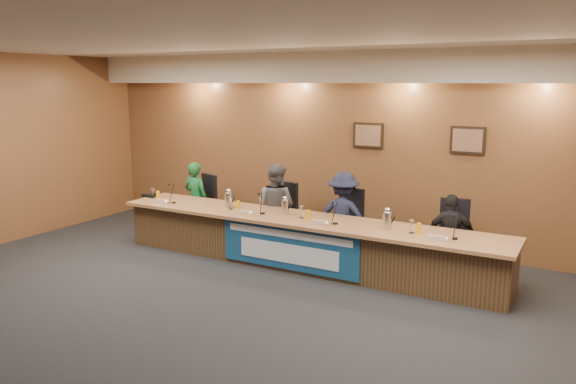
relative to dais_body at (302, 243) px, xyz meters
name	(u,v)px	position (x,y,z in m)	size (l,w,h in m)	color
floor	(203,324)	(0.00, -2.40, -0.35)	(10.00, 10.00, 0.00)	black
ceiling	(194,34)	(0.00, -2.40, 2.85)	(10.00, 8.00, 0.04)	silver
wall_back	(346,149)	(0.00, 1.60, 1.25)	(10.00, 0.04, 3.20)	brown
soffit	(342,67)	(0.00, 1.35, 2.60)	(10.00, 0.50, 0.50)	beige
dais_body	(302,243)	(0.00, 0.00, 0.00)	(6.00, 0.80, 0.70)	#4B341D
dais_top	(300,219)	(0.00, -0.05, 0.38)	(6.10, 0.95, 0.05)	#94643E
banner	(288,248)	(0.00, -0.41, 0.03)	(2.20, 0.02, 0.65)	navy
banner_text_upper	(288,235)	(0.00, -0.43, 0.23)	(2.00, 0.01, 0.10)	silver
banner_text_lower	(288,254)	(0.00, -0.43, -0.05)	(1.60, 0.01, 0.28)	silver
wall_photo_left	(368,135)	(0.40, 1.57, 1.50)	(0.52, 0.04, 0.42)	black
wall_photo_right	(468,140)	(2.00, 1.57, 1.50)	(0.52, 0.04, 0.42)	black
panelist_a	(196,199)	(-2.46, 0.58, 0.31)	(0.48, 0.32, 1.33)	#124F24
panelist_b	(276,206)	(-0.80, 0.58, 0.36)	(0.69, 0.54, 1.42)	#525258
panelist_c	(343,216)	(0.41, 0.58, 0.34)	(0.89, 0.51, 1.37)	#161A33
panelist_d	(451,236)	(2.06, 0.58, 0.25)	(0.70, 0.29, 1.19)	black
office_chair_a	(200,208)	(-2.46, 0.68, 0.13)	(0.48, 0.48, 0.08)	black
office_chair_b	(279,219)	(-0.80, 0.68, 0.13)	(0.48, 0.48, 0.08)	black
office_chair_c	(346,228)	(0.41, 0.68, 0.13)	(0.48, 0.48, 0.08)	black
office_chair_d	(452,242)	(2.06, 0.68, 0.13)	(0.48, 0.48, 0.08)	black
nameplate_a	(160,201)	(-2.49, -0.32, 0.45)	(0.24, 0.06, 0.09)	white
microphone_a	(174,203)	(-2.30, -0.19, 0.41)	(0.07, 0.07, 0.02)	black
juice_glass_a	(158,195)	(-2.72, -0.10, 0.47)	(0.06, 0.06, 0.15)	#E89F0D
water_glass_a	(153,193)	(-2.87, -0.06, 0.49)	(0.08, 0.08, 0.18)	silver
nameplate_b	(243,212)	(-0.84, -0.32, 0.45)	(0.24, 0.06, 0.09)	white
microphone_b	(263,213)	(-0.61, -0.12, 0.41)	(0.07, 0.07, 0.02)	black
juice_glass_b	(238,206)	(-1.08, -0.10, 0.47)	(0.06, 0.06, 0.15)	#E89F0D
water_glass_b	(231,204)	(-1.22, -0.10, 0.49)	(0.08, 0.08, 0.18)	silver
nameplate_c	(318,222)	(0.42, -0.32, 0.45)	(0.24, 0.06, 0.09)	white
microphone_c	(335,223)	(0.61, -0.15, 0.41)	(0.07, 0.07, 0.02)	black
juice_glass_c	(308,215)	(0.17, -0.14, 0.47)	(0.06, 0.06, 0.15)	#E89F0D
water_glass_c	(301,212)	(0.02, -0.07, 0.49)	(0.08, 0.08, 0.18)	silver
nameplate_d	(437,238)	(2.08, -0.30, 0.45)	(0.24, 0.06, 0.09)	white
microphone_d	(455,239)	(2.26, -0.11, 0.41)	(0.07, 0.07, 0.02)	black
juice_glass_d	(419,229)	(1.79, -0.10, 0.47)	(0.06, 0.06, 0.15)	#E89F0D
water_glass_d	(412,227)	(1.69, -0.10, 0.49)	(0.08, 0.08, 0.18)	silver
carafe_left	(229,200)	(-1.32, 0.00, 0.52)	(0.13, 0.13, 0.24)	silver
carafe_mid	(285,207)	(-0.29, 0.01, 0.51)	(0.11, 0.11, 0.23)	silver
carafe_right	(387,221)	(1.34, -0.05, 0.52)	(0.13, 0.13, 0.24)	silver
speakerphone	(151,195)	(-3.00, 0.02, 0.43)	(0.32, 0.32, 0.05)	black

